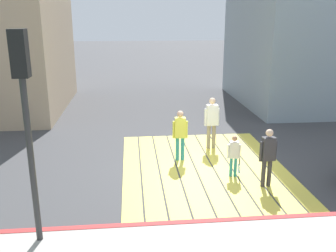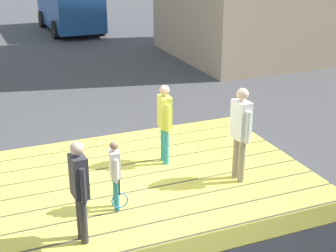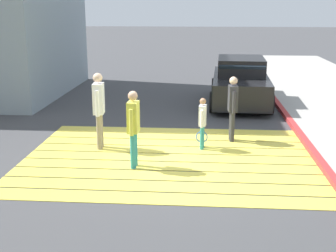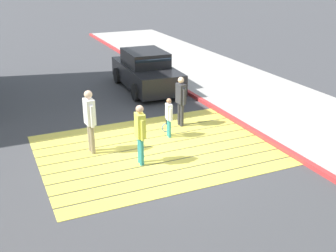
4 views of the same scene
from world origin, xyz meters
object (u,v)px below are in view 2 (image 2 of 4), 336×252
Objects in this scene: pedestrian_adult_lead at (79,185)px; pedestrian_adult_trailing at (165,119)px; van_down_street at (69,4)px; pedestrian_child_with_racket at (115,172)px; pedestrian_adult_side at (241,128)px.

pedestrian_adult_lead is 2.98m from pedestrian_adult_trailing.
pedestrian_adult_lead is (-3.39, -17.30, -0.33)m from van_down_street.
pedestrian_child_with_racket is at bearing -99.10° from van_down_street.
pedestrian_adult_lead reaches higher than pedestrian_child_with_racket.
pedestrian_adult_trailing is (2.15, 2.06, 0.00)m from pedestrian_adult_lead.
pedestrian_adult_trailing is (-1.24, -15.24, -0.33)m from van_down_street.
van_down_street is 2.91× the size of pedestrian_adult_side.
pedestrian_adult_lead is 1.00× the size of pedestrian_adult_trailing.
pedestrian_adult_side is at bearing 14.91° from pedestrian_adult_lead.
pedestrian_adult_trailing is at bearing -94.66° from van_down_street.
van_down_street reaches higher than pedestrian_child_with_racket.
van_down_street is 4.28× the size of pedestrian_child_with_racket.
van_down_street is at bearing 89.13° from pedestrian_adult_side.
pedestrian_adult_side is at bearing -90.87° from van_down_street.
van_down_street is at bearing 85.34° from pedestrian_adult_trailing.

